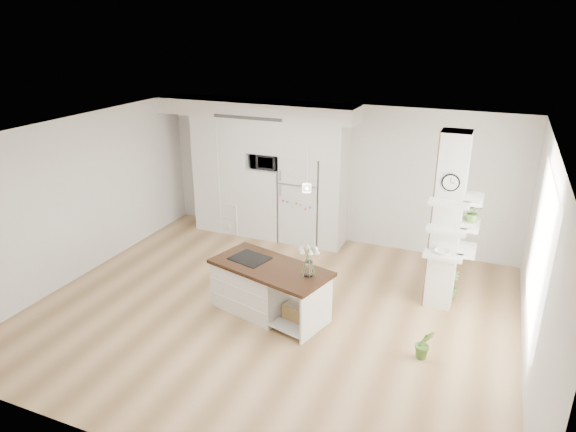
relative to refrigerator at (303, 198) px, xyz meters
name	(u,v)px	position (x,y,z in m)	size (l,w,h in m)	color
floor	(272,310)	(0.53, -2.68, -0.88)	(7.00, 6.00, 0.01)	tan
room	(270,195)	(0.53, -2.68, 0.98)	(7.04, 6.04, 2.72)	white
cabinet_wall	(259,162)	(-0.92, -0.01, 0.63)	(4.00, 0.71, 2.70)	white
refrigerator	(303,198)	(0.00, 0.00, 0.00)	(0.78, 0.69, 1.75)	white
column	(452,225)	(2.90, -1.55, 0.48)	(0.69, 0.90, 2.70)	silver
window	(540,250)	(4.00, -2.38, 0.62)	(2.40, 2.40, 0.00)	white
pendant_light	(396,188)	(2.23, -2.53, 1.24)	(0.12, 0.12, 0.10)	white
kitchen_island	(261,285)	(0.37, -2.72, -0.45)	(1.92, 1.27, 1.36)	white
bookshelf	(230,218)	(-1.54, -0.19, -0.58)	(0.59, 0.36, 0.67)	white
floor_plant_a	(424,344)	(2.83, -3.00, -0.66)	(0.24, 0.19, 0.43)	#4B7830
floor_plant_b	(448,285)	(2.94, -1.31, -0.62)	(0.29, 0.29, 0.51)	#4B7830
microwave	(266,161)	(-0.75, -0.06, 0.69)	(0.54, 0.37, 0.30)	#2D2D2D
shelf_plant	(473,212)	(3.15, -1.38, 0.65)	(0.27, 0.23, 0.30)	#4B7830
decor_bowl	(442,252)	(2.82, -1.78, 0.13)	(0.22, 0.22, 0.05)	white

